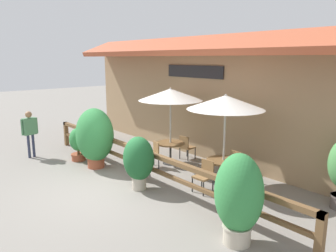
% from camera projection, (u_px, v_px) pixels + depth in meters
% --- Properties ---
extents(ground_plane, '(60.00, 60.00, 0.00)m').
position_uv_depth(ground_plane, '(110.00, 190.00, 8.76)').
color(ground_plane, gray).
extents(building_facade, '(14.28, 1.49, 4.23)m').
position_uv_depth(building_facade, '(214.00, 97.00, 10.93)').
color(building_facade, '#997A56').
rests_on(building_facade, ground).
extents(patio_railing, '(10.40, 0.14, 0.95)m').
position_uv_depth(patio_railing, '(141.00, 157.00, 9.29)').
color(patio_railing, brown).
rests_on(patio_railing, ground).
extents(patio_umbrella_near, '(2.07, 2.07, 2.53)m').
position_uv_depth(patio_umbrella_near, '(171.00, 95.00, 10.51)').
color(patio_umbrella_near, '#B7B2A8').
rests_on(patio_umbrella_near, ground).
extents(dining_table_near, '(0.94, 0.94, 0.72)m').
position_uv_depth(dining_table_near, '(170.00, 147.00, 10.86)').
color(dining_table_near, brown).
rests_on(dining_table_near, ground).
extents(chair_near_streetside, '(0.51, 0.51, 0.84)m').
position_uv_depth(chair_near_streetside, '(153.00, 154.00, 10.45)').
color(chair_near_streetside, olive).
rests_on(chair_near_streetside, ground).
extents(chair_near_wallside, '(0.45, 0.45, 0.84)m').
position_uv_depth(chair_near_wallside, '(186.00, 146.00, 11.33)').
color(chair_near_wallside, olive).
rests_on(chair_near_wallside, ground).
extents(patio_umbrella_middle, '(2.07, 2.07, 2.53)m').
position_uv_depth(patio_umbrella_middle, '(226.00, 102.00, 8.66)').
color(patio_umbrella_middle, '#B7B2A8').
rests_on(patio_umbrella_middle, ground).
extents(dining_table_middle, '(0.94, 0.94, 0.72)m').
position_uv_depth(dining_table_middle, '(223.00, 165.00, 9.01)').
color(dining_table_middle, brown).
rests_on(dining_table_middle, ground).
extents(chair_middle_streetside, '(0.44, 0.44, 0.84)m').
position_uv_depth(chair_middle_streetside, '(204.00, 175.00, 8.57)').
color(chair_middle_streetside, olive).
rests_on(chair_middle_streetside, ground).
extents(chair_middle_wallside, '(0.43, 0.43, 0.84)m').
position_uv_depth(chair_middle_wallside, '(238.00, 163.00, 9.54)').
color(chair_middle_wallside, olive).
rests_on(chair_middle_wallside, ground).
extents(potted_plant_small_flowering, '(1.29, 1.16, 1.92)m').
position_uv_depth(potted_plant_small_flowering, '(95.00, 136.00, 10.37)').
color(potted_plant_small_flowering, '#9E4C33').
rests_on(potted_plant_small_flowering, ground).
extents(potted_plant_entrance_palm, '(0.94, 0.85, 1.78)m').
position_uv_depth(potted_plant_entrance_palm, '(239.00, 197.00, 6.05)').
color(potted_plant_entrance_palm, '#B7AD99').
rests_on(potted_plant_entrance_palm, ground).
extents(potted_plant_broad_leaf, '(0.88, 0.79, 1.45)m').
position_uv_depth(potted_plant_broad_leaf, '(139.00, 160.00, 8.65)').
color(potted_plant_broad_leaf, '#B7AD99').
rests_on(potted_plant_broad_leaf, ground).
extents(potted_plant_tall_tropical, '(0.62, 0.56, 1.13)m').
position_uv_depth(potted_plant_tall_tropical, '(78.00, 143.00, 11.17)').
color(potted_plant_tall_tropical, '#9E4C33').
rests_on(potted_plant_tall_tropical, ground).
extents(pedestrian, '(0.23, 0.58, 1.66)m').
position_uv_depth(pedestrian, '(30.00, 128.00, 11.42)').
color(pedestrian, '#2D334C').
rests_on(pedestrian, ground).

